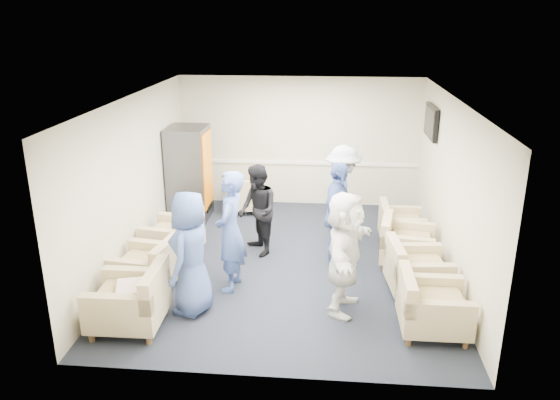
# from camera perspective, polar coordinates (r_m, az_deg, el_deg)

# --- Properties ---
(floor) EXTENTS (6.00, 6.00, 0.00)m
(floor) POSITION_cam_1_polar(r_m,az_deg,el_deg) (9.08, 0.89, -6.55)
(floor) COLOR black
(floor) RESTS_ON ground
(ceiling) EXTENTS (6.00, 6.00, 0.00)m
(ceiling) POSITION_cam_1_polar(r_m,az_deg,el_deg) (8.28, 0.98, 10.55)
(ceiling) COLOR white
(ceiling) RESTS_ON back_wall
(back_wall) EXTENTS (5.00, 0.02, 2.70)m
(back_wall) POSITION_cam_1_polar(r_m,az_deg,el_deg) (11.48, 2.06, 6.09)
(back_wall) COLOR beige
(back_wall) RESTS_ON floor
(front_wall) EXTENTS (5.00, 0.02, 2.70)m
(front_wall) POSITION_cam_1_polar(r_m,az_deg,el_deg) (5.81, -1.31, -7.29)
(front_wall) COLOR beige
(front_wall) RESTS_ON floor
(left_wall) EXTENTS (0.02, 6.00, 2.70)m
(left_wall) POSITION_cam_1_polar(r_m,az_deg,el_deg) (9.11, -14.96, 1.98)
(left_wall) COLOR beige
(left_wall) RESTS_ON floor
(right_wall) EXTENTS (0.02, 6.00, 2.70)m
(right_wall) POSITION_cam_1_polar(r_m,az_deg,el_deg) (8.77, 17.44, 1.09)
(right_wall) COLOR beige
(right_wall) RESTS_ON floor
(chair_rail) EXTENTS (4.98, 0.04, 0.06)m
(chair_rail) POSITION_cam_1_polar(r_m,az_deg,el_deg) (11.57, 2.03, 3.89)
(chair_rail) COLOR white
(chair_rail) RESTS_ON back_wall
(tv) EXTENTS (0.10, 1.00, 0.58)m
(tv) POSITION_cam_1_polar(r_m,az_deg,el_deg) (10.31, 15.50, 7.88)
(tv) COLOR black
(tv) RESTS_ON right_wall
(armchair_left_near) EXTENTS (0.92, 0.92, 0.72)m
(armchair_left_near) POSITION_cam_1_polar(r_m,az_deg,el_deg) (7.44, -15.14, -10.29)
(armchair_left_near) COLOR tan
(armchair_left_near) RESTS_ON floor
(armchair_left_mid) EXTENTS (0.96, 0.96, 0.68)m
(armchair_left_mid) POSITION_cam_1_polar(r_m,az_deg,el_deg) (8.33, -13.53, -7.00)
(armchair_left_mid) COLOR tan
(armchair_left_mid) RESTS_ON floor
(armchair_left_far) EXTENTS (0.97, 0.97, 0.67)m
(armchair_left_far) POSITION_cam_1_polar(r_m,az_deg,el_deg) (9.34, -10.81, -3.90)
(armchair_left_far) COLOR tan
(armchair_left_far) RESTS_ON floor
(armchair_right_near) EXTENTS (0.86, 0.86, 0.68)m
(armchair_right_near) POSITION_cam_1_polar(r_m,az_deg,el_deg) (7.37, 15.32, -10.81)
(armchair_right_near) COLOR tan
(armchair_right_near) RESTS_ON floor
(armchair_right_midnear) EXTENTS (0.93, 0.93, 0.68)m
(armchair_right_midnear) POSITION_cam_1_polar(r_m,az_deg,el_deg) (8.27, 13.83, -7.26)
(armchair_right_midnear) COLOR tan
(armchair_right_midnear) RESTS_ON floor
(armchair_right_midfar) EXTENTS (0.97, 0.97, 0.67)m
(armchair_right_midfar) POSITION_cam_1_polar(r_m,az_deg,el_deg) (9.14, 12.82, -4.58)
(armchair_right_midfar) COLOR tan
(armchair_right_midfar) RESTS_ON floor
(armchair_right_far) EXTENTS (0.77, 0.77, 0.61)m
(armchair_right_far) POSITION_cam_1_polar(r_m,az_deg,el_deg) (9.99, 12.28, -2.65)
(armchair_right_far) COLOR tan
(armchair_right_far) RESTS_ON floor
(armchair_corner) EXTENTS (0.88, 0.88, 0.63)m
(armchair_corner) POSITION_cam_1_polar(r_m,az_deg,el_deg) (11.27, -3.53, 0.32)
(armchair_corner) COLOR tan
(armchair_corner) RESTS_ON floor
(vending_machine) EXTENTS (0.75, 0.88, 1.85)m
(vending_machine) POSITION_cam_1_polar(r_m,az_deg,el_deg) (10.85, -9.42, 2.75)
(vending_machine) COLOR #52525A
(vending_machine) RESTS_ON floor
(backpack) EXTENTS (0.32, 0.24, 0.53)m
(backpack) POSITION_cam_1_polar(r_m,az_deg,el_deg) (8.80, -10.09, -5.80)
(backpack) COLOR black
(backpack) RESTS_ON floor
(pillow) EXTENTS (0.46, 0.53, 0.13)m
(pillow) POSITION_cam_1_polar(r_m,az_deg,el_deg) (7.36, -15.37, -9.04)
(pillow) COLOR silver
(pillow) RESTS_ON armchair_left_near
(person_front_left) EXTENTS (0.70, 0.93, 1.72)m
(person_front_left) POSITION_cam_1_polar(r_m,az_deg,el_deg) (7.45, -9.30, -5.50)
(person_front_left) COLOR #41599C
(person_front_left) RESTS_ON floor
(person_mid_left) EXTENTS (0.50, 0.71, 1.82)m
(person_mid_left) POSITION_cam_1_polar(r_m,az_deg,el_deg) (7.96, -5.20, -3.29)
(person_mid_left) COLOR #41599C
(person_mid_left) RESTS_ON floor
(person_back_left) EXTENTS (0.87, 0.94, 1.55)m
(person_back_left) POSITION_cam_1_polar(r_m,az_deg,el_deg) (9.14, -2.35, -1.10)
(person_back_left) COLOR black
(person_back_left) RESTS_ON floor
(person_back_right) EXTENTS (0.86, 1.24, 1.76)m
(person_back_right) POSITION_cam_1_polar(r_m,az_deg,el_deg) (9.67, 6.55, 0.57)
(person_back_right) COLOR beige
(person_back_right) RESTS_ON floor
(person_mid_right) EXTENTS (0.72, 1.09, 1.72)m
(person_mid_right) POSITION_cam_1_polar(r_m,az_deg,el_deg) (8.78, 6.01, -1.48)
(person_mid_right) COLOR #41599C
(person_mid_right) RESTS_ON floor
(person_front_right) EXTENTS (0.83, 1.67, 1.72)m
(person_front_right) POSITION_cam_1_polar(r_m,az_deg,el_deg) (7.42, 6.77, -5.49)
(person_front_right) COLOR white
(person_front_right) RESTS_ON floor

